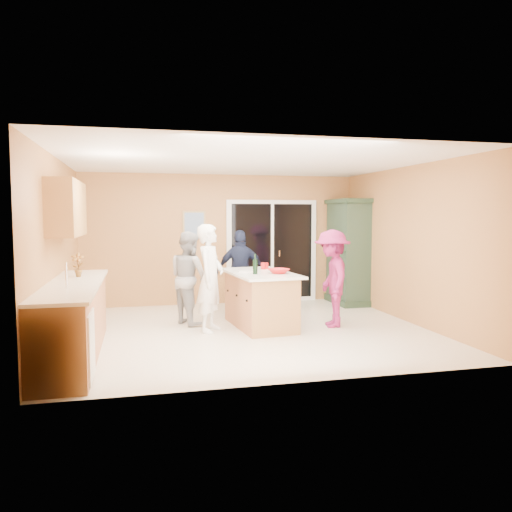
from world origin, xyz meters
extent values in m
plane|color=#ECE5CC|center=(0.00, 0.00, 0.00)|extent=(5.50, 5.50, 0.00)
cube|color=white|center=(0.00, 0.00, 2.60)|extent=(5.50, 5.00, 0.10)
cube|color=#E6A95F|center=(0.00, 2.50, 1.30)|extent=(5.50, 0.10, 2.60)
cube|color=#E6A95F|center=(0.00, -2.50, 1.30)|extent=(5.50, 0.10, 2.60)
cube|color=#E6A95F|center=(-2.75, 0.00, 1.30)|extent=(0.10, 5.00, 2.60)
cube|color=#E6A95F|center=(2.75, 0.00, 1.30)|extent=(0.10, 5.00, 2.60)
cube|color=#AC6943|center=(-2.45, -0.90, 0.45)|extent=(0.60, 3.00, 0.90)
cube|color=silver|center=(-2.44, -2.00, 0.40)|extent=(0.62, 0.60, 0.72)
cube|color=silver|center=(-2.44, -0.90, 0.92)|extent=(0.65, 3.05, 0.04)
cylinder|color=silver|center=(-2.45, -1.40, 1.09)|extent=(0.02, 0.02, 0.30)
cube|color=#AC6943|center=(-2.58, -0.20, 1.88)|extent=(0.35, 1.60, 0.75)
cube|color=white|center=(1.05, 2.47, 1.05)|extent=(1.90, 0.05, 2.10)
cube|color=black|center=(1.05, 2.46, 1.05)|extent=(1.70, 0.03, 1.94)
cube|color=white|center=(1.05, 2.45, 1.05)|extent=(0.06, 0.04, 1.94)
cube|color=silver|center=(1.20, 2.44, 1.00)|extent=(0.02, 0.03, 0.12)
cube|color=#A48452|center=(-0.55, 2.48, 1.60)|extent=(0.46, 0.03, 0.56)
cube|color=#4B6C9B|center=(-0.55, 2.47, 1.60)|extent=(0.38, 0.02, 0.48)
cube|color=#AC6943|center=(0.25, 0.22, 0.42)|extent=(0.90, 1.55, 0.84)
cube|color=silver|center=(0.25, 0.22, 0.86)|extent=(1.06, 1.75, 0.04)
cube|color=black|center=(0.25, 0.22, 0.05)|extent=(0.82, 1.47, 0.10)
cube|color=#243A27|center=(2.49, 1.90, 0.06)|extent=(0.58, 1.11, 0.13)
cube|color=#2F4735|center=(2.49, 1.90, 1.04)|extent=(0.52, 1.04, 1.96)
cube|color=#243A27|center=(2.49, 1.90, 2.07)|extent=(0.61, 1.15, 0.08)
imported|color=white|center=(-0.57, 0.09, 0.82)|extent=(0.62, 0.71, 1.65)
imported|color=#ACADAF|center=(-0.83, 0.73, 0.76)|extent=(0.84, 0.92, 1.53)
imported|color=#1B1E3C|center=(0.19, 1.48, 0.76)|extent=(0.92, 0.46, 1.52)
imported|color=#8B1E4E|center=(1.37, -0.02, 0.78)|extent=(0.76, 1.10, 1.56)
imported|color=red|center=(0.48, -0.03, 0.92)|extent=(0.39, 0.39, 0.08)
imported|color=red|center=(-2.45, -0.27, 1.11)|extent=(0.18, 0.13, 0.34)
cylinder|color=red|center=(0.40, 0.62, 0.94)|extent=(0.10, 0.10, 0.11)
cylinder|color=red|center=(0.47, 0.68, 0.93)|extent=(0.07, 0.07, 0.10)
cylinder|color=black|center=(0.11, -0.03, 1.00)|extent=(0.07, 0.07, 0.23)
cylinder|color=black|center=(0.11, -0.03, 1.15)|extent=(0.03, 0.03, 0.09)
cylinder|color=white|center=(0.02, 0.29, 0.89)|extent=(0.28, 0.28, 0.02)
camera|label=1|loc=(-1.64, -7.45, 1.78)|focal=35.00mm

